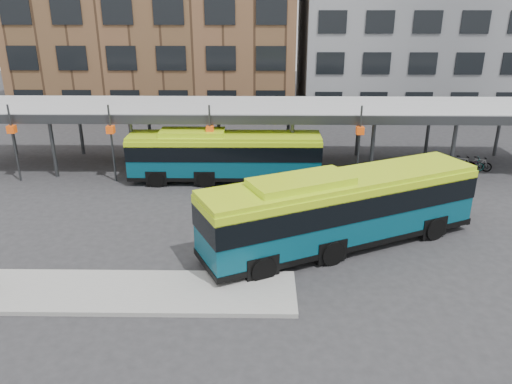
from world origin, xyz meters
name	(u,v)px	position (x,y,z in m)	size (l,w,h in m)	color
ground	(258,257)	(0.00, 0.00, 0.00)	(120.00, 120.00, 0.00)	#28282B
boarding_island	(115,292)	(-5.50, -3.00, 0.09)	(14.00, 3.00, 0.18)	gray
canopy	(259,109)	(-0.06, 12.87, 3.91)	(40.00, 6.53, 4.80)	#999B9E
building_grey	(428,5)	(16.00, 32.00, 10.00)	(24.00, 14.00, 20.00)	slate
bus_front	(341,208)	(3.73, 1.19, 1.90)	(13.11, 8.26, 3.64)	#074355
bus_rear	(224,155)	(-2.21, 9.93, 1.69)	(11.76, 2.72, 3.24)	#074355
bike_rack	(455,164)	(12.85, 11.97, 0.47)	(5.01, 1.28, 1.02)	slate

